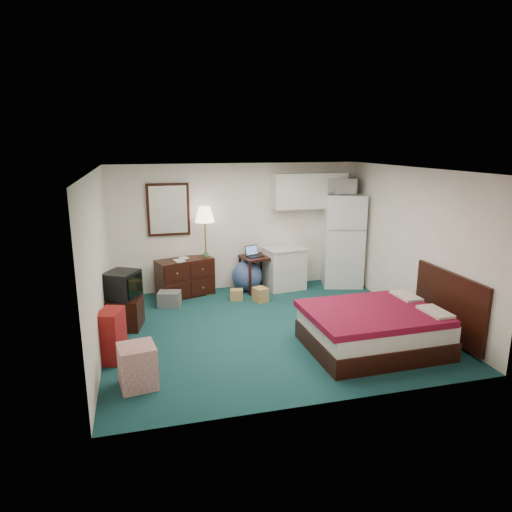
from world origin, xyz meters
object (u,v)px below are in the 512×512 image
object	(u,v)px
kitchen_counter	(284,269)
fridge	(343,240)
floor_lamp	(206,251)
desk	(256,273)
tv_stand	(125,313)
dresser	(185,277)
suitcase	(112,335)
bed	(373,329)

from	to	relation	value
kitchen_counter	fridge	world-z (taller)	fridge
floor_lamp	desk	bearing A→B (deg)	-1.30
fridge	tv_stand	xyz separation A→B (m)	(-4.33, -1.27, -0.69)
floor_lamp	fridge	world-z (taller)	fridge
dresser	desk	world-z (taller)	dresser
fridge	tv_stand	bearing A→B (deg)	-148.11
desk	suitcase	xyz separation A→B (m)	(-2.65, -2.45, 0.01)
desk	fridge	bearing A→B (deg)	-12.77
fridge	desk	bearing A→B (deg)	-166.04
floor_lamp	suitcase	size ratio (longest dim) A/B	2.41
desk	kitchen_counter	xyz separation A→B (m)	(0.59, -0.02, 0.06)
tv_stand	kitchen_counter	bearing A→B (deg)	35.06
suitcase	fridge	bearing A→B (deg)	45.08
dresser	desk	bearing A→B (deg)	-19.76
kitchen_counter	suitcase	xyz separation A→B (m)	(-3.24, -2.43, -0.05)
suitcase	tv_stand	bearing A→B (deg)	99.33
bed	fridge	bearing A→B (deg)	72.22
bed	suitcase	bearing A→B (deg)	169.73
floor_lamp	suitcase	distance (m)	3.02
desk	suitcase	distance (m)	3.61
dresser	desk	size ratio (longest dim) A/B	1.51
floor_lamp	kitchen_counter	distance (m)	1.65
dresser	tv_stand	xyz separation A→B (m)	(-1.09, -1.36, -0.11)
fridge	bed	bearing A→B (deg)	-91.07
desk	bed	bearing A→B (deg)	-83.88
dresser	fridge	size ratio (longest dim) A/B	0.56
fridge	kitchen_counter	bearing A→B (deg)	-165.86
fridge	tv_stand	distance (m)	4.57
desk	bed	world-z (taller)	desk
suitcase	bed	bearing A→B (deg)	7.82
kitchen_counter	bed	xyz separation A→B (m)	(0.36, -3.01, -0.11)
dresser	floor_lamp	xyz separation A→B (m)	(0.41, -0.01, 0.50)
tv_stand	fridge	bearing A→B (deg)	28.57
fridge	bed	xyz separation A→B (m)	(-0.89, -2.98, -0.65)
desk	suitcase	size ratio (longest dim) A/B	0.98
kitchen_counter	tv_stand	bearing A→B (deg)	-164.96
tv_stand	bed	bearing A→B (deg)	-14.10
floor_lamp	kitchen_counter	bearing A→B (deg)	-1.54
fridge	tv_stand	world-z (taller)	fridge
tv_stand	desk	bearing A→B (deg)	40.06
kitchen_counter	bed	bearing A→B (deg)	-91.06
fridge	suitcase	xyz separation A→B (m)	(-4.48, -2.40, -0.59)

